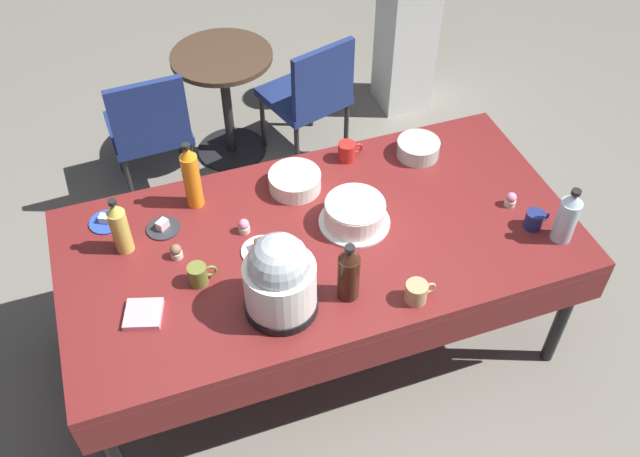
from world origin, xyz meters
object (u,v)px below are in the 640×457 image
object	(u,v)px
water_cooler	(407,25)
soda_bottle_ginger_ale	(120,227)
dessert_plate_white	(262,250)
coffee_mug_tan	(417,292)
maroon_chair_right	(311,93)
slow_cooker	(280,278)
soda_bottle_cola	(348,273)
coffee_mug_navy	(534,220)
maroon_chair_left	(149,126)
dessert_plate_cobalt	(106,221)
ceramic_snack_bowl	(295,181)
coffee_mug_red	(347,151)
soda_bottle_water	(567,217)
cupcake_vanilla	(511,200)
dessert_plate_charcoal	(163,227)
cupcake_lemon	(176,252)
soda_bottle_orange_juice	(191,177)
cupcake_cocoa	(244,226)
frosted_layer_cake	(355,213)
potluck_table	(320,246)
glass_salad_bowl	(418,148)
round_cafe_table	(225,87)
coffee_mug_olive	(199,275)

from	to	relation	value
water_cooler	soda_bottle_ginger_ale	bearing A→B (deg)	-142.60
dessert_plate_white	soda_bottle_ginger_ale	world-z (taller)	soda_bottle_ginger_ale
coffee_mug_tan	maroon_chair_right	distance (m)	1.85
slow_cooker	soda_bottle_cola	distance (m)	0.27
coffee_mug_navy	maroon_chair_left	distance (m)	2.18
dessert_plate_cobalt	ceramic_snack_bowl	bearing A→B (deg)	-4.01
coffee_mug_red	water_cooler	distance (m)	1.60
soda_bottle_water	soda_bottle_ginger_ale	xyz separation A→B (m)	(-1.76, 0.55, 0.00)
maroon_chair_right	cupcake_vanilla	bearing A→B (deg)	-73.18
dessert_plate_charcoal	cupcake_lemon	xyz separation A→B (m)	(0.02, -0.18, 0.02)
coffee_mug_red	maroon_chair_left	bearing A→B (deg)	132.27
soda_bottle_ginger_ale	soda_bottle_cola	bearing A→B (deg)	-34.19
ceramic_snack_bowl	dessert_plate_white	world-z (taller)	ceramic_snack_bowl
soda_bottle_orange_juice	maroon_chair_right	xyz separation A→B (m)	(0.88, 0.99, -0.42)
cupcake_cocoa	coffee_mug_navy	distance (m)	1.25
frosted_layer_cake	soda_bottle_ginger_ale	world-z (taller)	soda_bottle_ginger_ale
soda_bottle_ginger_ale	maroon_chair_left	distance (m)	1.25
ceramic_snack_bowl	soda_bottle_water	bearing A→B (deg)	-34.68
soda_bottle_ginger_ale	coffee_mug_red	size ratio (longest dim) A/B	2.23
potluck_table	cupcake_cocoa	size ratio (longest dim) A/B	32.59
cupcake_cocoa	ceramic_snack_bowl	bearing A→B (deg)	33.35
water_cooler	maroon_chair_right	bearing A→B (deg)	-154.95
dessert_plate_charcoal	water_cooler	size ratio (longest dim) A/B	0.12
dessert_plate_white	cupcake_vanilla	xyz separation A→B (m)	(1.12, -0.09, 0.02)
glass_salad_bowl	coffee_mug_tan	world-z (taller)	coffee_mug_tan
potluck_table	dessert_plate_white	world-z (taller)	dessert_plate_white
potluck_table	round_cafe_table	xyz separation A→B (m)	(-0.05, 1.59, -0.19)
coffee_mug_olive	maroon_chair_right	size ratio (longest dim) A/B	0.14
soda_bottle_cola	coffee_mug_navy	size ratio (longest dim) A/B	2.39
cupcake_cocoa	cupcake_lemon	world-z (taller)	same
dessert_plate_cobalt	soda_bottle_ginger_ale	world-z (taller)	soda_bottle_ginger_ale
cupcake_vanilla	soda_bottle_orange_juice	distance (m)	1.41
potluck_table	soda_bottle_ginger_ale	bearing A→B (deg)	165.43
maroon_chair_right	water_cooler	bearing A→B (deg)	25.05
dessert_plate_charcoal	dessert_plate_cobalt	bearing A→B (deg)	152.03
glass_salad_bowl	cupcake_cocoa	xyz separation A→B (m)	(-0.92, -0.22, -0.01)
soda_bottle_water	maroon_chair_left	xyz separation A→B (m)	(-1.51, 1.71, -0.38)
slow_cooker	dessert_plate_charcoal	xyz separation A→B (m)	(-0.36, 0.57, -0.16)
soda_bottle_water	water_cooler	size ratio (longest dim) A/B	0.22
frosted_layer_cake	slow_cooker	bearing A→B (deg)	-142.35
dessert_plate_white	cupcake_cocoa	distance (m)	0.15
potluck_table	dessert_plate_charcoal	distance (m)	0.68
dessert_plate_charcoal	round_cafe_table	world-z (taller)	dessert_plate_charcoal
glass_salad_bowl	dessert_plate_cobalt	world-z (taller)	glass_salad_bowl
dessert_plate_white	coffee_mug_olive	size ratio (longest dim) A/B	1.49
potluck_table	glass_salad_bowl	world-z (taller)	glass_salad_bowl
dessert_plate_cobalt	cupcake_lemon	distance (m)	0.39
slow_cooker	round_cafe_table	xyz separation A→B (m)	(0.22, 1.90, -0.43)
coffee_mug_olive	ceramic_snack_bowl	bearing A→B (deg)	37.31
glass_salad_bowl	cupcake_cocoa	world-z (taller)	glass_salad_bowl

